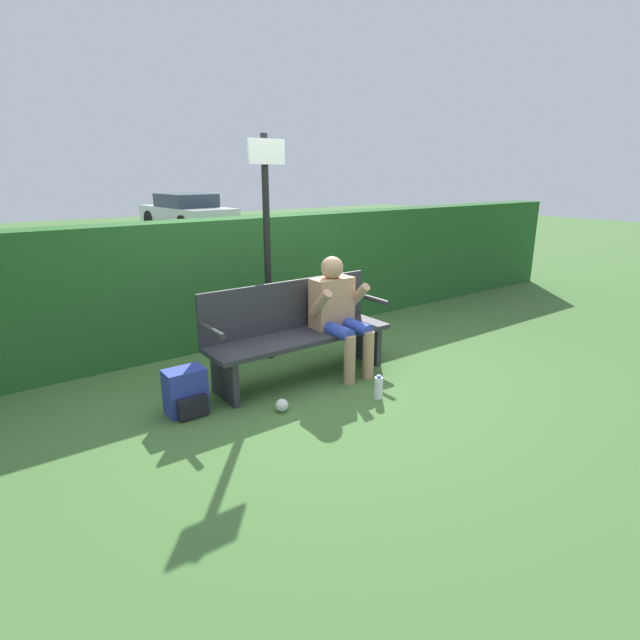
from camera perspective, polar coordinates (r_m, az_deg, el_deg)
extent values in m
plane|color=#426B33|center=(4.94, -2.10, -6.58)|extent=(40.00, 40.00, 0.00)
cube|color=#235623|center=(5.95, -10.17, 4.45)|extent=(12.00, 0.42, 1.44)
cube|color=#2D2D33|center=(4.80, -2.15, -1.95)|extent=(1.88, 0.50, 0.05)
cube|color=#2D2D33|center=(4.91, -3.72, 1.69)|extent=(1.88, 0.04, 0.49)
cube|color=#2D2D33|center=(4.50, -10.84, -6.55)|extent=(0.06, 0.45, 0.40)
cube|color=#2D2D33|center=(5.34, 5.16, -2.56)|extent=(0.06, 0.45, 0.40)
cylinder|color=#2D2D33|center=(4.30, -12.31, -1.12)|extent=(0.05, 0.45, 0.05)
cylinder|color=#2D2D33|center=(5.27, 6.07, 2.42)|extent=(0.05, 0.45, 0.05)
cube|color=tan|center=(4.99, 1.36, 2.03)|extent=(0.42, 0.22, 0.50)
sphere|color=tan|center=(4.91, 1.39, 5.99)|extent=(0.22, 0.22, 0.22)
cylinder|color=#2D47B7|center=(4.81, 1.81, -1.19)|extent=(0.13, 0.43, 0.13)
cylinder|color=#2D47B7|center=(4.95, 3.94, -0.71)|extent=(0.13, 0.43, 0.13)
cylinder|color=tan|center=(4.73, 3.40, -4.58)|extent=(0.11, 0.11, 0.48)
cylinder|color=tan|center=(4.88, 5.53, -3.98)|extent=(0.11, 0.11, 0.48)
cylinder|color=tan|center=(4.74, 0.02, 1.93)|extent=(0.09, 0.31, 0.31)
cylinder|color=tan|center=(5.02, 4.34, 2.72)|extent=(0.09, 0.31, 0.31)
cube|color=#283893|center=(4.34, -15.14, -7.81)|extent=(0.33, 0.21, 0.38)
cube|color=black|center=(4.26, -14.32, -9.65)|extent=(0.25, 0.07, 0.17)
cylinder|color=white|center=(4.50, 6.71, -7.73)|extent=(0.07, 0.07, 0.20)
cylinder|color=#2D66B2|center=(4.45, 6.75, -6.43)|extent=(0.04, 0.04, 0.02)
cylinder|color=black|center=(5.19, -6.04, 7.69)|extent=(0.07, 0.07, 2.30)
cube|color=silver|center=(5.09, -6.12, 18.61)|extent=(0.40, 0.02, 0.24)
cube|color=silver|center=(18.33, -14.95, 11.45)|extent=(2.05, 4.35, 0.61)
cube|color=#333D4C|center=(18.30, -15.07, 13.09)|extent=(1.66, 2.15, 0.44)
cylinder|color=black|center=(19.20, -18.88, 10.80)|extent=(0.23, 0.65, 0.64)
cylinder|color=black|center=(19.87, -14.52, 11.31)|extent=(0.23, 0.65, 0.64)
cylinder|color=black|center=(16.82, -15.36, 10.40)|extent=(0.23, 0.65, 0.64)
cylinder|color=black|center=(17.59, -10.56, 10.95)|extent=(0.23, 0.65, 0.64)
sphere|color=silver|center=(4.28, -4.37, -9.68)|extent=(0.11, 0.11, 0.11)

